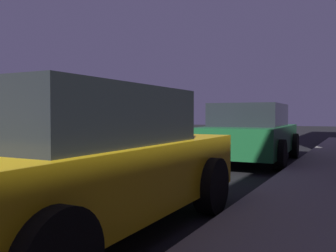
# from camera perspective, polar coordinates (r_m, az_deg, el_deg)

# --- Properties ---
(car_yellow_cab) EXTENTS (2.03, 4.08, 1.43)m
(car_yellow_cab) POSITION_cam_1_polar(r_m,az_deg,el_deg) (3.66, -13.74, -5.34)
(car_yellow_cab) COLOR gold
(car_yellow_cab) RESTS_ON ground
(car_green) EXTENTS (2.15, 4.22, 1.43)m
(car_green) POSITION_cam_1_polar(r_m,az_deg,el_deg) (9.22, 12.80, -1.08)
(car_green) COLOR #19592D
(car_green) RESTS_ON ground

